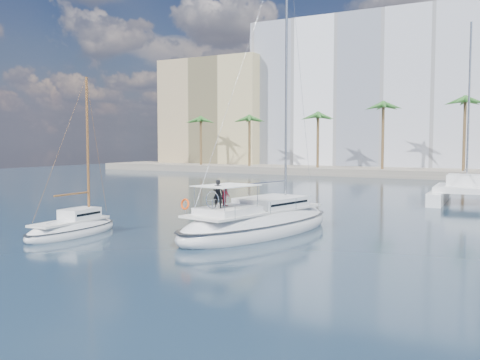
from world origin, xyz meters
The scene contains 10 objects.
ground centered at (0.00, 0.00, 0.00)m, with size 160.00×160.00×0.00m, color black.
quay centered at (0.00, 61.00, 0.60)m, with size 120.00×14.00×1.20m, color gray.
building_modern centered at (-12.00, 73.00, 14.00)m, with size 42.00×16.00×28.00m, color white.
building_tan_left centered at (-42.00, 69.00, 11.00)m, with size 22.00×14.00×22.00m, color tan.
palm_left centered at (-34.00, 57.00, 10.28)m, with size 3.60×3.60×12.30m.
palm_centre centered at (0.00, 57.00, 10.28)m, with size 3.60×3.60×12.30m.
main_sloop centered at (1.06, 1.55, 0.56)m, with size 6.63×13.58×19.32m.
small_sloop centered at (-8.13, -4.18, 0.38)m, with size 2.39×6.89×9.81m.
catamaran centered at (9.90, 24.80, 1.12)m, with size 6.16×11.35×16.22m.
seagull centered at (-1.57, 4.49, 1.03)m, with size 0.95×0.41×0.18m.
Camera 1 is at (15.24, -26.36, 5.39)m, focal length 40.00 mm.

